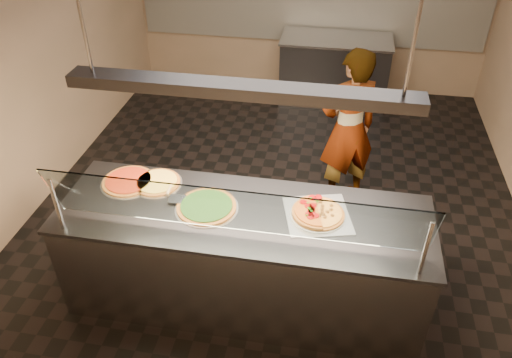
% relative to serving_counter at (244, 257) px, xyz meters
% --- Properties ---
extents(ground, '(5.00, 6.00, 0.02)m').
position_rel_serving_counter_xyz_m(ground, '(0.10, 1.31, -0.48)').
color(ground, black).
rests_on(ground, ground).
extents(wall_left, '(0.02, 6.00, 3.00)m').
position_rel_serving_counter_xyz_m(wall_left, '(-2.41, 1.31, 1.03)').
color(wall_left, tan).
rests_on(wall_left, ground).
extents(tile_band, '(4.90, 0.02, 1.20)m').
position_rel_serving_counter_xyz_m(tile_band, '(0.10, 4.29, 0.83)').
color(tile_band, silver).
rests_on(tile_band, wall_back).
extents(serving_counter, '(2.85, 0.94, 0.93)m').
position_rel_serving_counter_xyz_m(serving_counter, '(0.00, 0.00, 0.00)').
color(serving_counter, '#B7B7BC').
rests_on(serving_counter, ground).
extents(sneeze_guard, '(2.61, 0.18, 0.54)m').
position_rel_serving_counter_xyz_m(sneeze_guard, '(0.00, -0.34, 0.76)').
color(sneeze_guard, '#B7B7BC').
rests_on(sneeze_guard, serving_counter).
extents(perforated_tray, '(0.58, 0.58, 0.01)m').
position_rel_serving_counter_xyz_m(perforated_tray, '(0.55, 0.07, 0.47)').
color(perforated_tray, silver).
rests_on(perforated_tray, serving_counter).
extents(half_pizza_pepperoni, '(0.29, 0.43, 0.05)m').
position_rel_serving_counter_xyz_m(half_pizza_pepperoni, '(0.46, 0.07, 0.50)').
color(half_pizza_pepperoni, brown).
rests_on(half_pizza_pepperoni, perforated_tray).
extents(half_pizza_sausage, '(0.29, 0.43, 0.04)m').
position_rel_serving_counter_xyz_m(half_pizza_sausage, '(0.65, 0.08, 0.49)').
color(half_pizza_sausage, brown).
rests_on(half_pizza_sausage, perforated_tray).
extents(pizza_spinach, '(0.49, 0.49, 0.03)m').
position_rel_serving_counter_xyz_m(pizza_spinach, '(-0.29, 0.01, 0.48)').
color(pizza_spinach, silver).
rests_on(pizza_spinach, serving_counter).
extents(pizza_cheese, '(0.40, 0.40, 0.03)m').
position_rel_serving_counter_xyz_m(pizza_cheese, '(-0.76, 0.24, 0.48)').
color(pizza_cheese, silver).
rests_on(pizza_cheese, serving_counter).
extents(pizza_tomato, '(0.45, 0.45, 0.03)m').
position_rel_serving_counter_xyz_m(pizza_tomato, '(-1.00, 0.22, 0.48)').
color(pizza_tomato, silver).
rests_on(pizza_tomato, serving_counter).
extents(pizza_spatula, '(0.18, 0.23, 0.02)m').
position_rel_serving_counter_xyz_m(pizza_spatula, '(-0.59, 0.11, 0.49)').
color(pizza_spatula, '#B7B7BC').
rests_on(pizza_spatula, pizza_spinach).
extents(prep_table, '(1.51, 0.74, 0.93)m').
position_rel_serving_counter_xyz_m(prep_table, '(0.53, 3.86, 0.00)').
color(prep_table, '#39393E').
rests_on(prep_table, ground).
extents(worker, '(0.73, 0.66, 1.68)m').
position_rel_serving_counter_xyz_m(worker, '(0.75, 1.56, 0.38)').
color(worker, '#2D2C33').
rests_on(worker, ground).
extents(heat_lamp_housing, '(2.30, 0.18, 0.08)m').
position_rel_serving_counter_xyz_m(heat_lamp_housing, '(0.00, 0.00, 1.48)').
color(heat_lamp_housing, '#39393E').
rests_on(heat_lamp_housing, ceiling).
extents(lamp_rod_right, '(0.02, 0.02, 1.01)m').
position_rel_serving_counter_xyz_m(lamp_rod_right, '(1.00, 0.00, 2.03)').
color(lamp_rod_right, '#B7B7BC').
rests_on(lamp_rod_right, ceiling).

